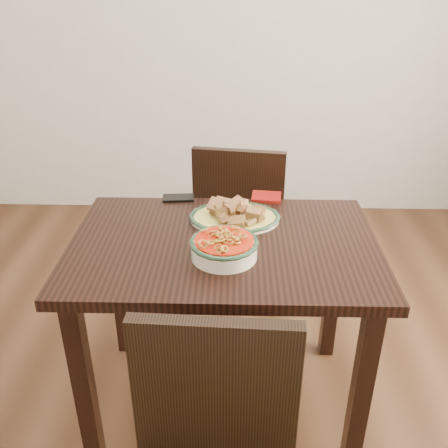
{
  "coord_description": "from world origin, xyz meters",
  "views": [
    {
      "loc": [
        0.06,
        -1.61,
        1.62
      ],
      "look_at": [
        0.02,
        -0.07,
        0.81
      ],
      "focal_mm": 40.0,
      "sensor_mm": 36.0,
      "label": 1
    }
  ],
  "objects_px": {
    "chair_far": "(241,218)",
    "fish_plate": "(235,210)",
    "smartphone": "(178,198)",
    "dining_table": "(224,269)",
    "noodle_bowl": "(224,245)"
  },
  "relations": [
    {
      "from": "chair_far",
      "to": "fish_plate",
      "type": "relative_size",
      "value": 2.64
    },
    {
      "from": "dining_table",
      "to": "chair_far",
      "type": "xyz_separation_m",
      "value": [
        0.07,
        0.67,
        -0.14
      ]
    },
    {
      "from": "fish_plate",
      "to": "smartphone",
      "type": "distance_m",
      "value": 0.3
    },
    {
      "from": "fish_plate",
      "to": "chair_far",
      "type": "bearing_deg",
      "value": 86.65
    },
    {
      "from": "chair_far",
      "to": "fish_plate",
      "type": "height_order",
      "value": "chair_far"
    },
    {
      "from": "chair_far",
      "to": "smartphone",
      "type": "height_order",
      "value": "chair_far"
    },
    {
      "from": "dining_table",
      "to": "noodle_bowl",
      "type": "distance_m",
      "value": 0.19
    },
    {
      "from": "dining_table",
      "to": "chair_far",
      "type": "distance_m",
      "value": 0.69
    },
    {
      "from": "chair_far",
      "to": "fish_plate",
      "type": "xyz_separation_m",
      "value": [
        -0.03,
        -0.51,
        0.3
      ]
    },
    {
      "from": "dining_table",
      "to": "chair_far",
      "type": "bearing_deg",
      "value": 84.37
    },
    {
      "from": "noodle_bowl",
      "to": "dining_table",
      "type": "bearing_deg",
      "value": 92.06
    },
    {
      "from": "dining_table",
      "to": "fish_plate",
      "type": "bearing_deg",
      "value": 77.49
    },
    {
      "from": "smartphone",
      "to": "noodle_bowl",
      "type": "bearing_deg",
      "value": -71.11
    },
    {
      "from": "chair_far",
      "to": "noodle_bowl",
      "type": "xyz_separation_m",
      "value": [
        -0.06,
        -0.77,
        0.29
      ]
    },
    {
      "from": "noodle_bowl",
      "to": "smartphone",
      "type": "relative_size",
      "value": 1.8
    }
  ]
}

